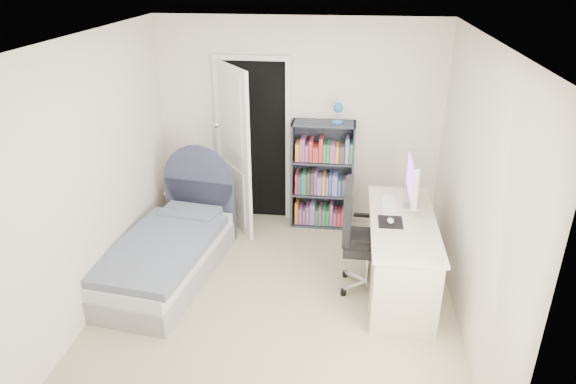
# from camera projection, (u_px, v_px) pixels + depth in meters

# --- Properties ---
(room_shell) EXTENTS (3.50, 3.70, 2.60)m
(room_shell) POSITION_uv_depth(u_px,v_px,m) (277.00, 183.00, 4.56)
(room_shell) COLOR tan
(room_shell) RESTS_ON ground
(door) EXTENTS (0.92, 0.69, 2.06)m
(door) POSITION_uv_depth(u_px,v_px,m) (242.00, 145.00, 6.13)
(door) COLOR black
(door) RESTS_ON ground
(bed) EXTENTS (1.10, 1.96, 1.15)m
(bed) POSITION_uv_depth(u_px,v_px,m) (169.00, 251.00, 5.40)
(bed) COLOR gray
(bed) RESTS_ON ground
(nightstand) EXTENTS (0.39, 0.39, 0.58)m
(nightstand) POSITION_uv_depth(u_px,v_px,m) (184.00, 195.00, 6.39)
(nightstand) COLOR #DDBB88
(nightstand) RESTS_ON ground
(floor_lamp) EXTENTS (0.19, 0.19, 1.32)m
(floor_lamp) POSITION_uv_depth(u_px,v_px,m) (217.00, 182.00, 6.38)
(floor_lamp) COLOR silver
(floor_lamp) RESTS_ON ground
(bookcase) EXTENTS (0.74, 0.32, 1.58)m
(bookcase) POSITION_uv_depth(u_px,v_px,m) (323.00, 178.00, 6.26)
(bookcase) COLOR #323844
(bookcase) RESTS_ON ground
(desk) EXTENTS (0.63, 1.58, 1.30)m
(desk) POSITION_uv_depth(u_px,v_px,m) (400.00, 251.00, 5.09)
(desk) COLOR beige
(desk) RESTS_ON ground
(office_chair) EXTENTS (0.58, 0.60, 1.14)m
(office_chair) POSITION_uv_depth(u_px,v_px,m) (361.00, 233.00, 5.01)
(office_chair) COLOR silver
(office_chair) RESTS_ON ground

